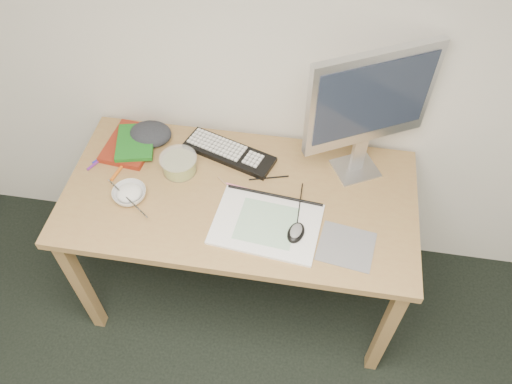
% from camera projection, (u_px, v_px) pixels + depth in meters
% --- Properties ---
extents(desk, '(1.40, 0.70, 0.75)m').
position_uv_depth(desk, '(240.00, 207.00, 2.04)').
color(desk, '#A1814A').
rests_on(desk, ground).
extents(mousepad, '(0.22, 0.21, 0.00)m').
position_uv_depth(mousepad, '(346.00, 246.00, 1.82)').
color(mousepad, slate).
rests_on(mousepad, desk).
extents(sketchpad, '(0.42, 0.32, 0.01)m').
position_uv_depth(sketchpad, '(266.00, 224.00, 1.88)').
color(sketchpad, white).
rests_on(sketchpad, desk).
extents(keyboard, '(0.41, 0.25, 0.02)m').
position_uv_depth(keyboard, '(229.00, 153.00, 2.11)').
color(keyboard, black).
rests_on(keyboard, desk).
extents(monitor, '(0.45, 0.26, 0.57)m').
position_uv_depth(monitor, '(370.00, 102.00, 1.79)').
color(monitor, silver).
rests_on(monitor, desk).
extents(mouse, '(0.08, 0.11, 0.03)m').
position_uv_depth(mouse, '(296.00, 231.00, 1.83)').
color(mouse, black).
rests_on(mouse, sketchpad).
extents(rice_bowl, '(0.15, 0.15, 0.04)m').
position_uv_depth(rice_bowl, '(130.00, 194.00, 1.95)').
color(rice_bowl, silver).
rests_on(rice_bowl, desk).
extents(chopsticks, '(0.21, 0.16, 0.02)m').
position_uv_depth(chopsticks, '(127.00, 198.00, 1.91)').
color(chopsticks, silver).
rests_on(chopsticks, rice_bowl).
extents(fruit_tub, '(0.17, 0.17, 0.07)m').
position_uv_depth(fruit_tub, '(179.00, 164.00, 2.03)').
color(fruit_tub, '#CCD149').
rests_on(fruit_tub, desk).
extents(book_red, '(0.21, 0.27, 0.03)m').
position_uv_depth(book_red, '(131.00, 144.00, 2.14)').
color(book_red, maroon).
rests_on(book_red, desk).
extents(book_green, '(0.20, 0.24, 0.02)m').
position_uv_depth(book_green, '(135.00, 142.00, 2.12)').
color(book_green, '#1A6B1C').
rests_on(book_green, book_red).
extents(cloth_lump, '(0.16, 0.14, 0.06)m').
position_uv_depth(cloth_lump, '(150.00, 134.00, 2.15)').
color(cloth_lump, '#282B31').
rests_on(cloth_lump, desk).
extents(pencil_pink, '(0.18, 0.04, 0.01)m').
position_uv_depth(pencil_pink, '(248.00, 189.00, 1.99)').
color(pencil_pink, pink).
rests_on(pencil_pink, desk).
extents(pencil_tan, '(0.15, 0.13, 0.01)m').
position_uv_depth(pencil_tan, '(233.00, 191.00, 1.99)').
color(pencil_tan, '#A47E56').
rests_on(pencil_tan, desk).
extents(pencil_black, '(0.16, 0.05, 0.01)m').
position_uv_depth(pencil_black, '(269.00, 178.00, 2.03)').
color(pencil_black, black).
rests_on(pencil_black, desk).
extents(marker_blue, '(0.09, 0.11, 0.01)m').
position_uv_depth(marker_blue, '(106.00, 155.00, 2.11)').
color(marker_blue, '#2522B9').
rests_on(marker_blue, desk).
extents(marker_orange, '(0.04, 0.14, 0.01)m').
position_uv_depth(marker_orange, '(121.00, 168.00, 2.06)').
color(marker_orange, orange).
rests_on(marker_orange, desk).
extents(marker_purple, '(0.07, 0.11, 0.01)m').
position_uv_depth(marker_purple, '(98.00, 161.00, 2.09)').
color(marker_purple, '#6A2486').
rests_on(marker_purple, desk).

